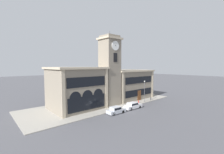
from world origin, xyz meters
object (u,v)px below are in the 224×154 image
(parked_car_mid, at_px, (133,105))
(bollard, at_px, (151,98))
(street_lamp, at_px, (145,88))
(fire_hydrant, at_px, (139,102))
(parked_car_near, at_px, (116,110))

(parked_car_mid, distance_m, bollard, 10.39)
(street_lamp, xyz_separation_m, bollard, (2.99, -0.10, -3.36))
(parked_car_mid, distance_m, fire_hydrant, 4.60)
(parked_car_mid, height_order, bollard, parked_car_mid)
(fire_hydrant, bearing_deg, parked_car_near, -170.39)
(parked_car_mid, height_order, fire_hydrant, parked_car_mid)
(parked_car_mid, bearing_deg, fire_hydrant, 23.62)
(street_lamp, height_order, bollard, street_lamp)
(bollard, bearing_deg, parked_car_near, -173.25)
(parked_car_mid, bearing_deg, street_lamp, 17.62)
(parked_car_mid, relative_size, bollard, 4.57)
(parked_car_near, distance_m, fire_hydrant, 9.96)
(parked_car_near, bearing_deg, bollard, 9.16)
(bollard, bearing_deg, parked_car_mid, -169.66)
(parked_car_near, height_order, parked_car_mid, parked_car_near)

